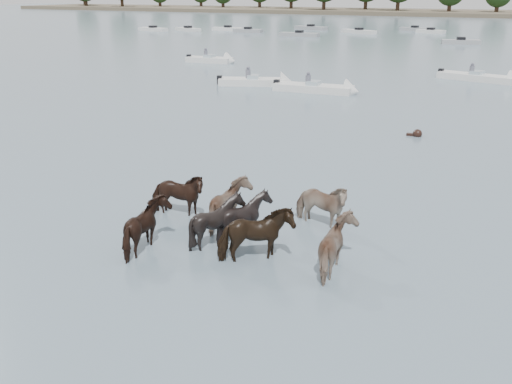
% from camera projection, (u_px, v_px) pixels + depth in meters
% --- Properties ---
extents(ground, '(400.00, 400.00, 0.00)m').
position_uv_depth(ground, '(187.00, 223.00, 16.73)').
color(ground, slate).
rests_on(ground, ground).
extents(shoreline, '(160.00, 30.00, 1.00)m').
position_uv_depth(shoreline, '(250.00, 9.00, 172.08)').
color(shoreline, '#4C4233').
rests_on(shoreline, ground).
extents(pony_herd, '(7.52, 5.04, 1.62)m').
position_uv_depth(pony_herd, '(240.00, 221.00, 15.31)').
color(pony_herd, black).
rests_on(pony_herd, ground).
extents(swimming_pony, '(0.72, 0.44, 0.44)m').
position_uv_depth(swimming_pony, '(416.00, 134.00, 26.52)').
color(swimming_pony, black).
rests_on(swimming_pony, ground).
extents(motorboat_a, '(5.58, 3.39, 1.92)m').
position_uv_depth(motorboat_a, '(264.00, 82.00, 40.49)').
color(motorboat_a, silver).
rests_on(motorboat_a, ground).
extents(motorboat_b, '(6.00, 1.83, 1.92)m').
position_uv_depth(motorboat_b, '(325.00, 89.00, 37.64)').
color(motorboat_b, silver).
rests_on(motorboat_b, ground).
extents(motorboat_c, '(6.34, 3.19, 1.92)m').
position_uv_depth(motorboat_c, '(487.00, 79.00, 42.05)').
color(motorboat_c, silver).
rests_on(motorboat_c, ground).
extents(motorboat_f, '(5.03, 2.01, 1.92)m').
position_uv_depth(motorboat_f, '(217.00, 60.00, 52.77)').
color(motorboat_f, silver).
rests_on(motorboat_f, ground).
extents(distant_flotilla, '(104.91, 27.38, 0.93)m').
position_uv_depth(distant_flotilla, '(456.00, 35.00, 81.23)').
color(distant_flotilla, silver).
rests_on(distant_flotilla, ground).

